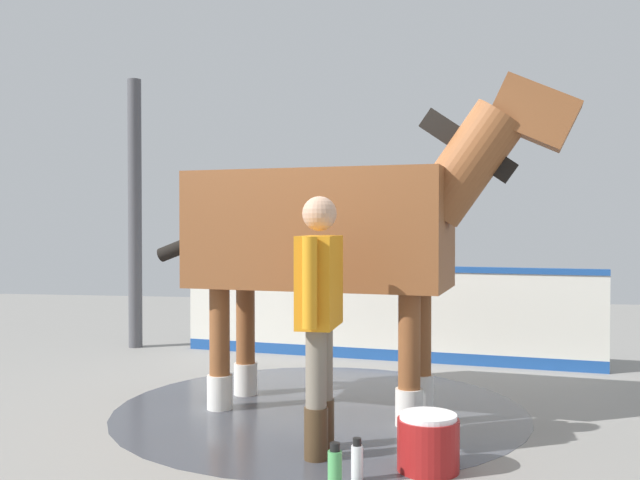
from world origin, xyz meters
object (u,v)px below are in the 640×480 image
handler (320,307)px  bottle_shampoo (357,461)px  horse (336,231)px  bottle_spray (335,468)px  wash_bucket (428,443)px

handler → bottle_shampoo: (-0.43, -0.29, -0.82)m
horse → bottle_spray: size_ratio=13.18×
wash_bucket → bottle_spray: size_ratio=1.44×
wash_bucket → bottle_shampoo: 0.46m
horse → wash_bucket: horse is taller
horse → handler: size_ratio=2.06×
horse → wash_bucket: (-1.25, -0.73, -1.23)m
handler → wash_bucket: (-0.19, -0.68, -0.77)m
horse → handler: 1.16m
wash_bucket → handler: bearing=74.2°
bottle_shampoo → bottle_spray: size_ratio=0.96×
bottle_shampoo → handler: bearing=33.8°
horse → bottle_shampoo: (-1.48, -0.33, -1.29)m
bottle_spray → handler: bearing=17.5°
wash_bucket → bottle_shampoo: bearing=120.5°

